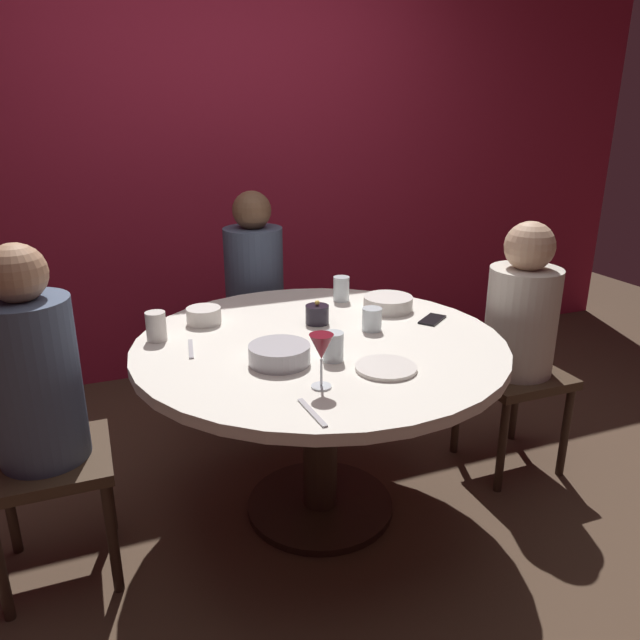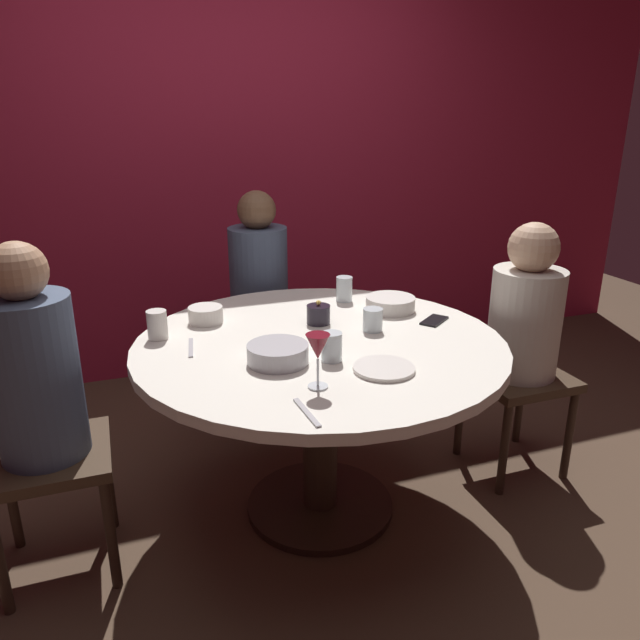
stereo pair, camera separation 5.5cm
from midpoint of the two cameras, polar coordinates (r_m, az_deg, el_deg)
name	(u,v)px [view 2 (the right image)]	position (r m, az deg, el deg)	size (l,w,h in m)	color
ground_plane	(320,507)	(2.63, 0.63, -17.32)	(8.00, 8.00, 0.00)	#4C3828
back_wall	(224,157)	(3.73, -8.65, 14.99)	(6.00, 0.10, 2.60)	maroon
dining_table	(320,375)	(2.32, 0.69, -5.28)	(1.39, 1.39, 0.75)	silver
seated_diner_left	(36,382)	(2.16, -24.66, -5.38)	(0.40, 0.40, 1.19)	#3F2D1E
seated_diner_back	(259,282)	(3.10, -5.29, 3.63)	(0.40, 0.40, 1.20)	#3F2D1E
seated_diner_right	(525,322)	(2.73, 19.39, -0.17)	(0.40, 0.40, 1.14)	#3F2D1E
candle_holder	(318,314)	(2.42, 0.50, 0.54)	(0.10, 0.10, 0.10)	black
wine_glass	(318,349)	(1.83, 0.66, -2.79)	(0.08, 0.08, 0.18)	silver
dinner_plate	(384,368)	(2.02, 6.87, -4.58)	(0.21, 0.21, 0.01)	silver
cell_phone	(434,321)	(2.51, 11.39, -0.05)	(0.07, 0.14, 0.01)	black
bowl_serving_large	(278,354)	(2.06, -3.25, -3.21)	(0.21, 0.21, 0.07)	#B7B7BC
bowl_salad_center	(390,304)	(2.61, 7.29, 1.54)	(0.21, 0.21, 0.06)	silver
bowl_small_white	(206,315)	(2.48, -10.16, 0.51)	(0.14, 0.14, 0.07)	silver
cup_near_candle	(373,320)	(2.36, 5.69, 0.03)	(0.08, 0.08, 0.09)	silver
cup_by_left_diner	(157,325)	(2.33, -14.51, -0.45)	(0.08, 0.08, 0.11)	silver
cup_by_right_diner	(344,289)	(2.71, 2.90, 2.95)	(0.07, 0.07, 0.11)	silver
cup_center_front	(332,347)	(2.06, 1.88, -2.55)	(0.07, 0.07, 0.10)	silver
fork_near_plate	(307,412)	(1.73, -0.33, -8.75)	(0.02, 0.18, 0.01)	#B7B7BC
knife_near_plate	(191,348)	(2.23, -11.44, -2.58)	(0.02, 0.18, 0.01)	#B7B7BC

